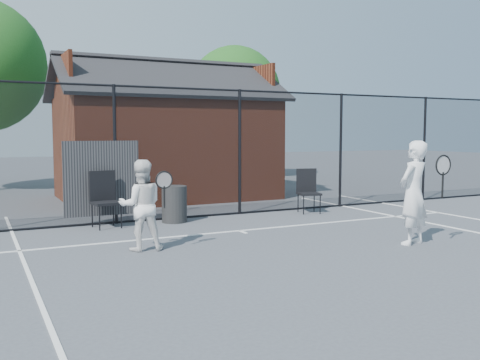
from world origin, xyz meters
name	(u,v)px	position (x,y,z in m)	size (l,w,h in m)	color
ground	(328,264)	(0.00, 0.00, 0.00)	(80.00, 80.00, 0.00)	#45494F
court_lines	(389,286)	(0.00, -1.32, 0.01)	(11.02, 18.00, 0.01)	white
fence	(189,156)	(-0.30, 5.00, 1.45)	(22.04, 3.00, 3.00)	black
clubhouse	(166,145)	(0.50, 9.00, 1.61)	(6.50, 4.36, 4.19)	maroon
tree_right	(234,92)	(5.50, 14.50, 3.71)	(3.97, 3.97, 5.70)	#382416
player_front	(414,193)	(2.17, 0.49, 0.92)	(0.87, 0.69, 1.84)	white
player_back	(141,205)	(-2.26, 2.17, 0.76)	(0.87, 0.69, 1.53)	white
chair_left	(106,200)	(-2.30, 4.57, 0.57)	(0.55, 0.57, 1.15)	black
chair_right	(309,192)	(2.61, 4.40, 0.53)	(0.51, 0.53, 1.06)	black
waste_bin	(174,204)	(-0.81, 4.60, 0.40)	(0.55, 0.55, 0.80)	#252525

